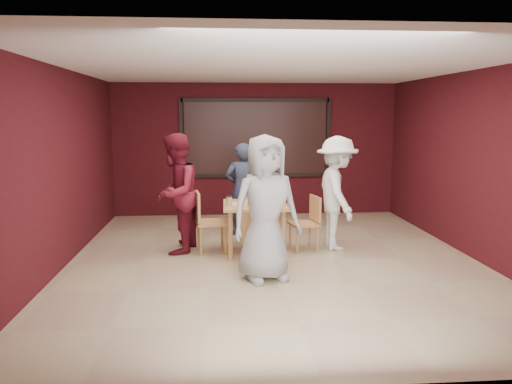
{
  "coord_description": "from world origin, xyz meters",
  "views": [
    {
      "loc": [
        -0.83,
        -7.11,
        2.14
      ],
      "look_at": [
        -0.23,
        0.46,
        0.96
      ],
      "focal_mm": 35.0,
      "sensor_mm": 36.0,
      "label": 1
    }
  ],
  "objects": [
    {
      "name": "diner_right",
      "position": [
        1.08,
        0.6,
        0.9
      ],
      "size": [
        0.72,
        1.2,
        1.81
      ],
      "primitive_type": "imported",
      "rotation": [
        0.0,
        0.0,
        1.61
      ],
      "color": "white",
      "rests_on": "floor"
    },
    {
      "name": "window_blinds",
      "position": [
        0.0,
        3.45,
        1.65
      ],
      "size": [
        3.0,
        0.02,
        1.5
      ],
      "primitive_type": "cube",
      "color": "black"
    },
    {
      "name": "chair_back",
      "position": [
        -0.12,
        1.23,
        0.44
      ],
      "size": [
        0.49,
        0.49,
        0.78
      ],
      "color": "tan",
      "rests_on": "floor"
    },
    {
      "name": "floor",
      "position": [
        0.0,
        0.0,
        0.0
      ],
      "size": [
        7.0,
        7.0,
        0.0
      ],
      "primitive_type": "plane",
      "color": "tan",
      "rests_on": "ground"
    },
    {
      "name": "dining_table",
      "position": [
        -0.24,
        0.46,
        0.68
      ],
      "size": [
        0.99,
        0.99,
        0.93
      ],
      "color": "tan",
      "rests_on": "floor"
    },
    {
      "name": "diner_back",
      "position": [
        -0.38,
        1.7,
        0.82
      ],
      "size": [
        0.65,
        0.48,
        1.65
      ],
      "primitive_type": "imported",
      "rotation": [
        0.0,
        0.0,
        3.29
      ],
      "color": "#2B344C",
      "rests_on": "floor"
    },
    {
      "name": "diner_front",
      "position": [
        -0.21,
        -0.84,
        0.95
      ],
      "size": [
        1.07,
        0.87,
        1.9
      ],
      "primitive_type": "imported",
      "rotation": [
        0.0,
        0.0,
        0.33
      ],
      "color": "#989898",
      "rests_on": "floor"
    },
    {
      "name": "chair_left",
      "position": [
        -1.0,
        0.52,
        0.55
      ],
      "size": [
        0.52,
        0.52,
        0.97
      ],
      "color": "tan",
      "rests_on": "floor"
    },
    {
      "name": "diner_left",
      "position": [
        -1.46,
        0.59,
        0.93
      ],
      "size": [
        0.88,
        1.03,
        1.86
      ],
      "primitive_type": "imported",
      "rotation": [
        0.0,
        0.0,
        -1.79
      ],
      "color": "maroon",
      "rests_on": "floor"
    },
    {
      "name": "chair_right",
      "position": [
        0.61,
        0.55,
        0.49
      ],
      "size": [
        0.49,
        0.49,
        0.87
      ],
      "color": "tan",
      "rests_on": "floor"
    },
    {
      "name": "chair_front",
      "position": [
        -0.27,
        -0.38,
        0.47
      ],
      "size": [
        0.5,
        0.5,
        0.83
      ],
      "color": "tan",
      "rests_on": "floor"
    }
  ]
}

